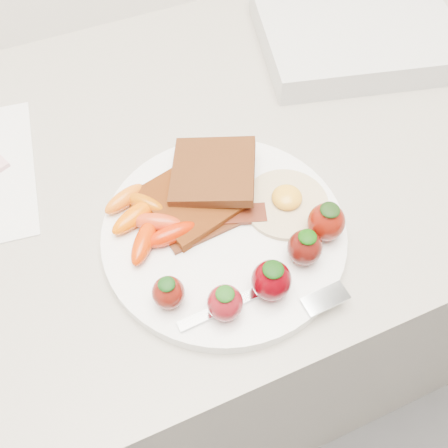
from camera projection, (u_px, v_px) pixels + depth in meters
name	position (u px, v px, depth m)	size (l,w,h in m)	color
counter	(185.00, 308.00, 1.00)	(2.00, 0.60, 0.90)	gray
plate	(224.00, 233.00, 0.56)	(0.27, 0.27, 0.02)	white
toast_lower	(193.00, 199.00, 0.56)	(0.09, 0.09, 0.01)	#4B2109
toast_upper	(213.00, 172.00, 0.57)	(0.09, 0.09, 0.01)	black
fried_egg	(286.00, 202.00, 0.56)	(0.11, 0.11, 0.02)	beige
bacon_strips	(215.00, 218.00, 0.55)	(0.12, 0.07, 0.01)	black
baby_carrots	(146.00, 220.00, 0.54)	(0.09, 0.11, 0.02)	#E65E00
strawberries	(271.00, 264.00, 0.50)	(0.22, 0.08, 0.05)	#5D120A
fork	(274.00, 301.00, 0.50)	(0.17, 0.05, 0.00)	silver
appliance	(356.00, 33.00, 0.73)	(0.28, 0.22, 0.04)	silver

